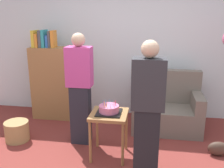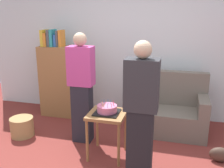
{
  "view_description": "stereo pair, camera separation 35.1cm",
  "coord_description": "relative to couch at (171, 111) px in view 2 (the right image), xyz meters",
  "views": [
    {
      "loc": [
        0.39,
        -2.65,
        1.91
      ],
      "look_at": [
        -0.14,
        0.68,
        0.95
      ],
      "focal_mm": 41.25,
      "sensor_mm": 36.0,
      "label": 1
    },
    {
      "loc": [
        0.74,
        -2.58,
        1.91
      ],
      "look_at": [
        -0.14,
        0.68,
        0.95
      ],
      "focal_mm": 41.25,
      "sensor_mm": 36.0,
      "label": 2
    }
  ],
  "objects": [
    {
      "name": "wall_back",
      "position": [
        -0.66,
        0.61,
        1.01
      ],
      "size": [
        6.0,
        0.1,
        2.7
      ],
      "primitive_type": "cube",
      "color": "silver",
      "rests_on": "ground_plane"
    },
    {
      "name": "couch",
      "position": [
        0.0,
        0.0,
        0.0
      ],
      "size": [
        1.1,
        0.7,
        0.96
      ],
      "color": "#6B6056",
      "rests_on": "ground_plane"
    },
    {
      "name": "side_table",
      "position": [
        -0.8,
        -1.01,
        0.19
      ],
      "size": [
        0.48,
        0.48,
        0.62
      ],
      "color": "olive",
      "rests_on": "ground_plane"
    },
    {
      "name": "person_blowing_candles",
      "position": [
        -1.28,
        -0.68,
        0.49
      ],
      "size": [
        0.36,
        0.22,
        1.63
      ],
      "rotation": [
        0.0,
        0.0,
        -0.31
      ],
      "color": "#23232D",
      "rests_on": "ground_plane"
    },
    {
      "name": "birthday_cake",
      "position": [
        -0.8,
        -1.01,
        0.33
      ],
      "size": [
        0.32,
        0.32,
        0.17
      ],
      "color": "black",
      "rests_on": "side_table"
    },
    {
      "name": "handbag",
      "position": [
        0.68,
        -0.77,
        -0.24
      ],
      "size": [
        0.28,
        0.14,
        0.2
      ],
      "primitive_type": "ellipsoid",
      "color": "#473328",
      "rests_on": "ground_plane"
    },
    {
      "name": "person_holding_cake",
      "position": [
        -0.3,
        -1.42,
        0.49
      ],
      "size": [
        0.36,
        0.22,
        1.63
      ],
      "rotation": [
        0.0,
        0.0,
        3.35
      ],
      "color": "black",
      "rests_on": "ground_plane"
    },
    {
      "name": "bookshelf",
      "position": [
        -2.0,
        0.18,
        0.35
      ],
      "size": [
        0.8,
        0.36,
        1.6
      ],
      "color": "olive",
      "rests_on": "ground_plane"
    },
    {
      "name": "wicker_basket",
      "position": [
        -2.26,
        -0.8,
        -0.19
      ],
      "size": [
        0.36,
        0.36,
        0.3
      ],
      "primitive_type": "cylinder",
      "color": "#A88451",
      "rests_on": "ground_plane"
    }
  ]
}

